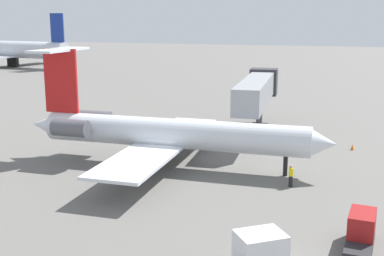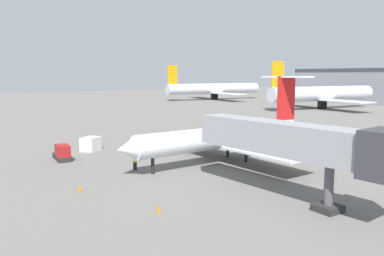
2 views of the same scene
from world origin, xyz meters
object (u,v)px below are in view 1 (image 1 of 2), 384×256
object	(u,v)px
ground_crew_marshaller	(291,176)
baggage_tug_lead	(361,233)
jet_bridge	(257,90)
traffic_cone_mid	(352,147)
regional_jet	(162,131)
parked_airliner_east_mid	(13,50)
cargo_container_uld	(260,250)

from	to	relation	value
ground_crew_marshaller	baggage_tug_lead	world-z (taller)	baggage_tug_lead
jet_bridge	traffic_cone_mid	world-z (taller)	jet_bridge
regional_jet	parked_airliner_east_mid	world-z (taller)	parked_airliner_east_mid
regional_jet	traffic_cone_mid	bearing A→B (deg)	-55.73
baggage_tug_lead	traffic_cone_mid	xyz separation A→B (m)	(21.83, 0.77, -0.56)
jet_bridge	ground_crew_marshaller	bearing A→B (deg)	-160.47
cargo_container_uld	regional_jet	bearing A→B (deg)	36.99
ground_crew_marshaller	traffic_cone_mid	distance (m)	13.48
regional_jet	baggage_tug_lead	size ratio (longest dim) A/B	6.64
baggage_tug_lead	parked_airliner_east_mid	distance (m)	120.02
baggage_tug_lead	traffic_cone_mid	size ratio (longest dim) A/B	7.45
traffic_cone_mid	parked_airliner_east_mid	bearing A→B (deg)	54.78
regional_jet	ground_crew_marshaller	world-z (taller)	regional_jet
cargo_container_uld	parked_airliner_east_mid	distance (m)	119.37
jet_bridge	parked_airliner_east_mid	world-z (taller)	parked_airliner_east_mid
regional_jet	ground_crew_marshaller	bearing A→B (deg)	-100.87
ground_crew_marshaller	cargo_container_uld	xyz separation A→B (m)	(-13.02, -0.15, 0.04)
ground_crew_marshaller	traffic_cone_mid	size ratio (longest dim) A/B	3.07
jet_bridge	ground_crew_marshaller	size ratio (longest dim) A/B	10.77
ground_crew_marshaller	parked_airliner_east_mid	xyz separation A→B (m)	(73.61, 81.90, 3.60)
cargo_container_uld	traffic_cone_mid	xyz separation A→B (m)	(25.80, -4.12, -0.63)
jet_bridge	parked_airliner_east_mid	xyz separation A→B (m)	(56.82, 75.94, -0.38)
ground_crew_marshaller	traffic_cone_mid	world-z (taller)	ground_crew_marshaller
baggage_tug_lead	parked_airliner_east_mid	size ratio (longest dim) A/B	0.12
jet_bridge	parked_airliner_east_mid	distance (m)	94.85
cargo_container_uld	baggage_tug_lead	bearing A→B (deg)	-50.94
traffic_cone_mid	regional_jet	bearing A→B (deg)	124.27
parked_airliner_east_mid	jet_bridge	bearing A→B (deg)	-126.80
regional_jet	baggage_tug_lead	world-z (taller)	regional_jet
regional_jet	cargo_container_uld	distance (m)	19.14
baggage_tug_lead	cargo_container_uld	xyz separation A→B (m)	(-3.97, 4.89, 0.06)
cargo_container_uld	jet_bridge	bearing A→B (deg)	11.57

